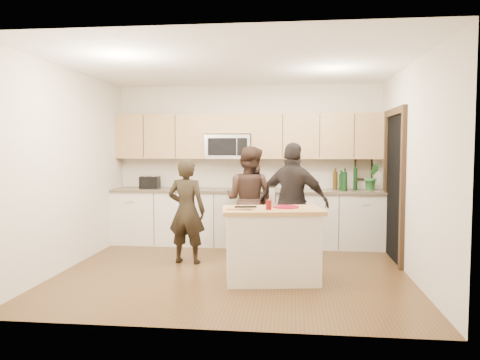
# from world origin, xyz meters

# --- Properties ---
(floor) EXTENTS (4.50, 4.50, 0.00)m
(floor) POSITION_xyz_m (0.00, 0.00, 0.00)
(floor) COLOR #52381C
(floor) RESTS_ON ground
(room_shell) EXTENTS (4.52, 4.02, 2.71)m
(room_shell) POSITION_xyz_m (0.00, 0.00, 1.73)
(room_shell) COLOR beige
(room_shell) RESTS_ON ground
(back_cabinetry) EXTENTS (4.50, 0.66, 0.94)m
(back_cabinetry) POSITION_xyz_m (0.00, 1.69, 0.47)
(back_cabinetry) COLOR silver
(back_cabinetry) RESTS_ON ground
(upper_cabinetry) EXTENTS (4.50, 0.33, 0.75)m
(upper_cabinetry) POSITION_xyz_m (0.03, 1.83, 1.84)
(upper_cabinetry) COLOR tan
(upper_cabinetry) RESTS_ON ground
(microwave) EXTENTS (0.76, 0.41, 0.40)m
(microwave) POSITION_xyz_m (-0.31, 1.80, 1.65)
(microwave) COLOR silver
(microwave) RESTS_ON ground
(doorway) EXTENTS (0.06, 1.25, 2.20)m
(doorway) POSITION_xyz_m (2.23, 0.90, 1.16)
(doorway) COLOR black
(doorway) RESTS_ON ground
(framed_picture) EXTENTS (0.30, 0.03, 0.38)m
(framed_picture) POSITION_xyz_m (1.95, 1.98, 1.28)
(framed_picture) COLOR black
(framed_picture) RESTS_ON ground
(dish_towel) EXTENTS (0.34, 0.60, 0.48)m
(dish_towel) POSITION_xyz_m (-0.95, 1.50, 0.80)
(dish_towel) COLOR white
(dish_towel) RESTS_ON ground
(island) EXTENTS (1.29, 0.88, 0.90)m
(island) POSITION_xyz_m (0.52, -0.40, 0.45)
(island) COLOR silver
(island) RESTS_ON ground
(red_plate) EXTENTS (0.32, 0.32, 0.02)m
(red_plate) POSITION_xyz_m (0.69, -0.31, 0.91)
(red_plate) COLOR maroon
(red_plate) RESTS_ON island
(box_grater) EXTENTS (0.08, 0.06, 0.25)m
(box_grater) POSITION_xyz_m (0.52, -0.32, 1.04)
(box_grater) COLOR silver
(box_grater) RESTS_ON red_plate
(drink_glass) EXTENTS (0.07, 0.07, 0.11)m
(drink_glass) POSITION_xyz_m (0.49, -0.54, 0.96)
(drink_glass) COLOR #650B0D
(drink_glass) RESTS_ON island
(cutting_board) EXTENTS (0.31, 0.23, 0.02)m
(cutting_board) POSITION_xyz_m (0.13, -0.52, 0.91)
(cutting_board) COLOR #B27F4A
(cutting_board) RESTS_ON island
(tongs) EXTENTS (0.27, 0.07, 0.02)m
(tongs) POSITION_xyz_m (0.21, -0.51, 0.93)
(tongs) COLOR black
(tongs) RESTS_ON cutting_board
(knife) EXTENTS (0.18, 0.05, 0.01)m
(knife) POSITION_xyz_m (0.23, -0.61, 0.92)
(knife) COLOR silver
(knife) RESTS_ON cutting_board
(toaster) EXTENTS (0.31, 0.23, 0.21)m
(toaster) POSITION_xyz_m (-1.65, 1.67, 1.04)
(toaster) COLOR black
(toaster) RESTS_ON back_cabinetry
(bottle_cluster) EXTENTS (0.39, 0.34, 0.42)m
(bottle_cluster) POSITION_xyz_m (1.60, 1.72, 1.12)
(bottle_cluster) COLOR black
(bottle_cluster) RESTS_ON back_cabinetry
(orchid) EXTENTS (0.28, 0.25, 0.44)m
(orchid) POSITION_xyz_m (2.05, 1.72, 1.16)
(orchid) COLOR #2F7735
(orchid) RESTS_ON back_cabinetry
(woman_left) EXTENTS (0.58, 0.42, 1.49)m
(woman_left) POSITION_xyz_m (-0.72, 0.38, 0.74)
(woman_left) COLOR black
(woman_left) RESTS_ON ground
(woman_center) EXTENTS (0.98, 0.88, 1.66)m
(woman_center) POSITION_xyz_m (0.10, 1.13, 0.83)
(woman_center) COLOR #332119
(woman_center) RESTS_ON ground
(woman_right) EXTENTS (1.08, 0.68, 1.71)m
(woman_right) POSITION_xyz_m (0.78, 0.51, 0.85)
(woman_right) COLOR black
(woman_right) RESTS_ON ground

